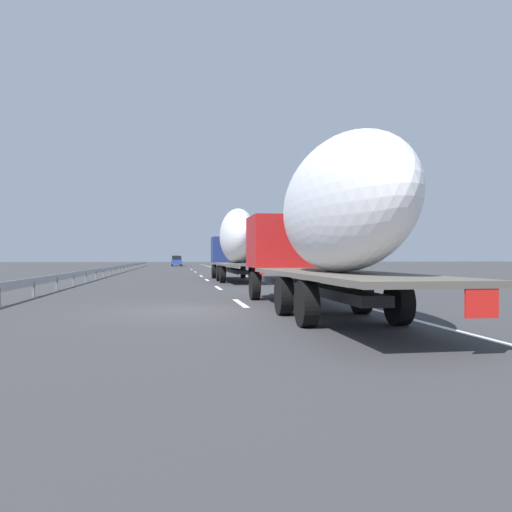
{
  "coord_description": "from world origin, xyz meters",
  "views": [
    {
      "loc": [
        -15.34,
        0.43,
        1.56
      ],
      "look_at": [
        14.66,
        -4.37,
        1.65
      ],
      "focal_mm": 35.87,
      "sensor_mm": 36.0,
      "label": 1
    }
  ],
  "objects_px": {
    "car_blue_sedan": "(177,261)",
    "truck_trailing": "(325,221)",
    "truck_lead": "(235,241)",
    "car_red_compact": "(176,260)",
    "road_sign": "(240,252)"
  },
  "relations": [
    {
      "from": "car_blue_sedan",
      "to": "truck_trailing",
      "type": "bearing_deg",
      "value": -177.42
    },
    {
      "from": "truck_lead",
      "to": "car_red_compact",
      "type": "bearing_deg",
      "value": 3.01
    },
    {
      "from": "truck_lead",
      "to": "truck_trailing",
      "type": "bearing_deg",
      "value": 180.0
    },
    {
      "from": "car_red_compact",
      "to": "car_blue_sedan",
      "type": "height_order",
      "value": "car_red_compact"
    },
    {
      "from": "car_red_compact",
      "to": "car_blue_sedan",
      "type": "xyz_separation_m",
      "value": [
        -11.17,
        -0.11,
        -0.05
      ]
    },
    {
      "from": "car_red_compact",
      "to": "road_sign",
      "type": "height_order",
      "value": "road_sign"
    },
    {
      "from": "truck_lead",
      "to": "road_sign",
      "type": "height_order",
      "value": "truck_lead"
    },
    {
      "from": "truck_lead",
      "to": "car_blue_sedan",
      "type": "height_order",
      "value": "truck_lead"
    },
    {
      "from": "car_red_compact",
      "to": "road_sign",
      "type": "bearing_deg",
      "value": -172.08
    },
    {
      "from": "car_blue_sedan",
      "to": "road_sign",
      "type": "distance_m",
      "value": 38.47
    },
    {
      "from": "car_red_compact",
      "to": "truck_lead",
      "type": "bearing_deg",
      "value": -176.99
    },
    {
      "from": "car_blue_sedan",
      "to": "road_sign",
      "type": "relative_size",
      "value": 1.36
    },
    {
      "from": "truck_trailing",
      "to": "car_red_compact",
      "type": "height_order",
      "value": "truck_trailing"
    },
    {
      "from": "truck_trailing",
      "to": "car_blue_sedan",
      "type": "relative_size",
      "value": 3.32
    },
    {
      "from": "truck_trailing",
      "to": "road_sign",
      "type": "distance_m",
      "value": 42.39
    }
  ]
}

